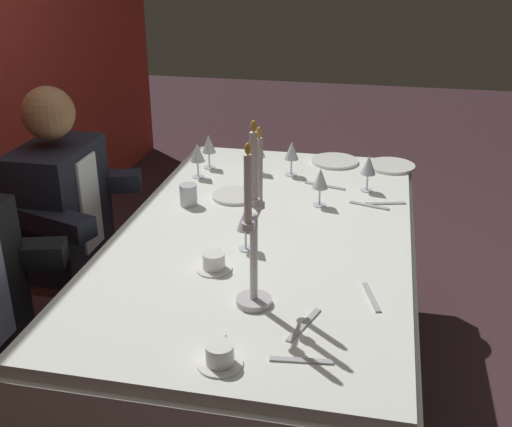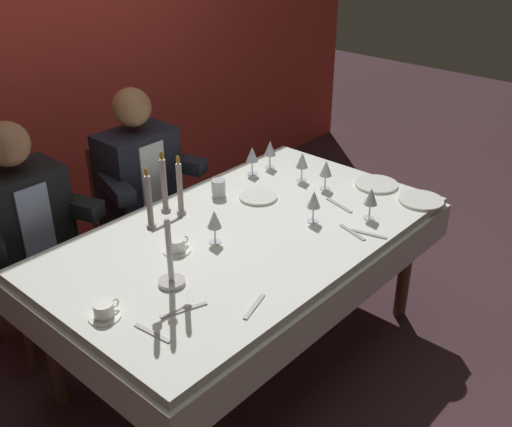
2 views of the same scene
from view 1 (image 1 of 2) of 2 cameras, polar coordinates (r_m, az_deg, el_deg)
name	(u,v)px [view 1 (image 1 of 2)]	position (r m, az deg, el deg)	size (l,w,h in m)	color
ground_plane	(263,385)	(2.82, 0.64, -15.22)	(12.00, 12.00, 0.00)	#3D262C
dining_table	(264,258)	(2.48, 0.70, -4.02)	(1.94, 1.14, 0.74)	white
candelabra	(254,234)	(1.85, -0.21, -1.89)	(0.19, 0.11, 0.58)	silver
dinner_plate_0	(235,196)	(2.72, -1.91, 1.61)	(0.20, 0.20, 0.01)	white
dinner_plate_1	(391,166)	(3.15, 12.06, 4.23)	(0.23, 0.23, 0.01)	white
dinner_plate_2	(335,161)	(3.17, 7.11, 4.71)	(0.23, 0.23, 0.01)	white
wine_glass_0	(320,180)	(2.61, 5.82, 3.04)	(0.07, 0.07, 0.16)	silver
wine_glass_1	(258,149)	(2.97, 0.19, 5.81)	(0.07, 0.07, 0.16)	silver
wine_glass_2	(368,166)	(2.80, 10.09, 4.22)	(0.07, 0.07, 0.16)	silver
wine_glass_3	(292,152)	(2.95, 3.23, 5.58)	(0.07, 0.07, 0.16)	silver
wine_glass_4	(209,145)	(3.04, -4.28, 6.20)	(0.07, 0.07, 0.16)	silver
wine_glass_5	(246,220)	(2.23, -0.94, -0.62)	(0.07, 0.07, 0.16)	silver
wine_glass_6	(197,153)	(2.92, -5.30, 5.42)	(0.07, 0.07, 0.16)	silver
water_tumbler_0	(188,195)	(2.65, -6.11, 1.68)	(0.07, 0.07, 0.09)	silver
coffee_cup_0	(220,356)	(1.71, -3.27, -12.66)	(0.13, 0.12, 0.06)	white
coffee_cup_1	(214,262)	(2.14, -3.81, -4.40)	(0.13, 0.12, 0.06)	white
spoon_0	(371,297)	(2.02, 10.34, -7.41)	(0.17, 0.02, 0.01)	#B7B7BC
knife_1	(325,186)	(2.86, 6.22, 2.50)	(0.19, 0.02, 0.01)	#B7B7BC
spoon_2	(369,206)	(2.68, 10.16, 0.71)	(0.17, 0.02, 0.01)	#B7B7BC
spoon_3	(386,203)	(2.71, 11.60, 0.91)	(0.17, 0.02, 0.01)	#B7B7BC
knife_4	(304,325)	(1.87, 4.33, -9.96)	(0.19, 0.02, 0.01)	#B7B7BC
fork_5	(301,360)	(1.73, 4.11, -13.06)	(0.17, 0.02, 0.01)	#B7B7BC
seated_diner_1	(60,206)	(2.77, -17.27, 0.64)	(0.63, 0.48, 1.24)	brown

